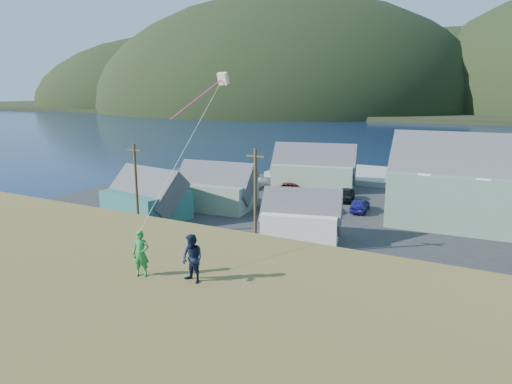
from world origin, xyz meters
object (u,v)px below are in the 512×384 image
at_px(kite_flyer_green, 141,254).
at_px(kite_flyer_navy, 192,259).
at_px(shed_teal, 146,197).
at_px(shed_palegreen_near, 215,188).
at_px(shed_white, 301,217).
at_px(wharf, 359,175).
at_px(shed_palegreen_far, 314,168).

bearing_deg(kite_flyer_green, kite_flyer_navy, -9.45).
relative_size(shed_teal, shed_palegreen_near, 0.98).
bearing_deg(shed_white, wharf, 82.21).
xyz_separation_m(wharf, kite_flyer_navy, (10.47, -58.00, 7.55)).
bearing_deg(shed_teal, wharf, 78.51).
bearing_deg(kite_flyer_navy, shed_white, 116.82).
height_order(shed_palegreen_near, kite_flyer_green, kite_flyer_green).
height_order(shed_palegreen_near, shed_white, shed_palegreen_near).
relative_size(kite_flyer_green, kite_flyer_navy, 0.98).
bearing_deg(wharf, kite_flyer_green, -81.56).
relative_size(wharf, kite_flyer_green, 16.64).
bearing_deg(shed_palegreen_near, shed_teal, -125.61).
bearing_deg(wharf, shed_palegreen_far, -105.99).
relative_size(wharf, shed_white, 3.24).
bearing_deg(shed_palegreen_far, kite_flyer_green, -88.91).
bearing_deg(shed_white, shed_palegreen_near, 141.70).
bearing_deg(kite_flyer_green, shed_teal, 109.55).
distance_m(shed_teal, kite_flyer_green, 33.28).
distance_m(shed_white, kite_flyer_green, 26.99).
bearing_deg(shed_palegreen_near, shed_palegreen_far, 63.29).
height_order(shed_palegreen_far, kite_flyer_green, kite_flyer_green).
bearing_deg(shed_palegreen_near, kite_flyer_navy, -63.95).
height_order(shed_palegreen_near, shed_palegreen_far, shed_palegreen_far).
bearing_deg(shed_teal, kite_flyer_navy, -36.06).
height_order(shed_teal, shed_palegreen_far, shed_palegreen_far).
xyz_separation_m(shed_teal, shed_palegreen_near, (3.99, 7.04, -0.02)).
bearing_deg(kite_flyer_green, shed_palegreen_near, 97.36).
distance_m(wharf, shed_palegreen_near, 28.36).
bearing_deg(shed_palegreen_near, wharf, 65.20).
height_order(shed_teal, kite_flyer_navy, kite_flyer_navy).
height_order(wharf, shed_teal, shed_teal).
bearing_deg(shed_palegreen_near, shed_white, -29.85).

